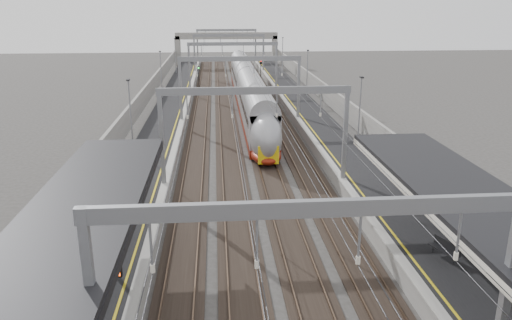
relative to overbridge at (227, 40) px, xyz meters
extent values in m
cube|color=black|center=(-8.00, -55.00, -4.81)|extent=(4.00, 120.00, 1.00)
cube|color=black|center=(8.00, -55.00, -4.81)|extent=(4.00, 120.00, 1.00)
cube|color=black|center=(-4.50, -55.00, -5.27)|extent=(2.40, 140.00, 0.08)
cube|color=brown|center=(-5.22, -55.00, -5.18)|extent=(0.07, 140.00, 0.14)
cube|color=brown|center=(-3.78, -55.00, -5.18)|extent=(0.07, 140.00, 0.14)
cube|color=black|center=(-1.50, -55.00, -5.27)|extent=(2.40, 140.00, 0.08)
cube|color=brown|center=(-2.22, -55.00, -5.18)|extent=(0.07, 140.00, 0.14)
cube|color=brown|center=(-0.78, -55.00, -5.18)|extent=(0.07, 140.00, 0.14)
cube|color=black|center=(1.50, -55.00, -5.27)|extent=(2.40, 140.00, 0.08)
cube|color=brown|center=(0.78, -55.00, -5.18)|extent=(0.07, 140.00, 0.14)
cube|color=brown|center=(2.22, -55.00, -5.18)|extent=(0.07, 140.00, 0.14)
cube|color=black|center=(4.50, -55.00, -5.27)|extent=(2.40, 140.00, 0.08)
cube|color=brown|center=(3.78, -55.00, -5.18)|extent=(0.07, 140.00, 0.14)
cube|color=brown|center=(5.22, -55.00, -5.18)|extent=(0.07, 140.00, 0.14)
cube|color=gray|center=(-6.30, -98.00, -1.01)|extent=(0.28, 0.28, 6.60)
cube|color=gray|center=(6.30, -98.00, -1.01)|extent=(0.28, 0.28, 6.60)
cube|color=gray|center=(0.00, -98.00, 2.04)|extent=(13.00, 0.25, 0.50)
cube|color=gray|center=(-6.30, -78.00, -1.01)|extent=(0.28, 0.28, 6.60)
cube|color=gray|center=(6.30, -78.00, -1.01)|extent=(0.28, 0.28, 6.60)
cube|color=gray|center=(0.00, -78.00, 2.04)|extent=(13.00, 0.25, 0.50)
cube|color=gray|center=(-6.30, -58.00, -1.01)|extent=(0.28, 0.28, 6.60)
cube|color=gray|center=(6.30, -58.00, -1.01)|extent=(0.28, 0.28, 6.60)
cube|color=gray|center=(0.00, -58.00, 2.04)|extent=(13.00, 0.25, 0.50)
cube|color=gray|center=(-6.30, -38.00, -1.01)|extent=(0.28, 0.28, 6.60)
cube|color=gray|center=(6.30, -38.00, -1.01)|extent=(0.28, 0.28, 6.60)
cube|color=gray|center=(0.00, -38.00, 2.04)|extent=(13.00, 0.25, 0.50)
cube|color=gray|center=(-6.30, -18.00, -1.01)|extent=(0.28, 0.28, 6.60)
cube|color=gray|center=(6.30, -18.00, -1.01)|extent=(0.28, 0.28, 6.60)
cube|color=gray|center=(0.00, -18.00, 2.04)|extent=(13.00, 0.25, 0.50)
cube|color=gray|center=(-6.30, 0.00, -1.01)|extent=(0.28, 0.28, 6.60)
cube|color=gray|center=(6.30, 0.00, -1.01)|extent=(0.28, 0.28, 6.60)
cube|color=gray|center=(0.00, 0.00, 2.04)|extent=(13.00, 0.25, 0.50)
cylinder|color=#262628|center=(-4.50, -50.00, 0.19)|extent=(0.03, 140.00, 0.03)
cylinder|color=#262628|center=(-1.50, -50.00, 0.19)|extent=(0.03, 140.00, 0.03)
cylinder|color=#262628|center=(1.50, -50.00, 0.19)|extent=(0.03, 140.00, 0.03)
cylinder|color=#262628|center=(4.50, -50.00, 0.19)|extent=(0.03, 140.00, 0.03)
cube|color=black|center=(-8.00, -97.00, -0.19)|extent=(4.40, 30.00, 0.24)
cylinder|color=black|center=(-9.70, -86.00, -2.31)|extent=(0.20, 0.20, 4.00)
cube|color=black|center=(-6.60, -96.00, -0.76)|extent=(1.60, 0.15, 0.55)
cube|color=#F53D04|center=(-6.60, -96.08, -0.76)|extent=(1.50, 0.02, 0.42)
cylinder|color=black|center=(9.70, -86.00, -2.31)|extent=(0.20, 0.20, 4.00)
cube|color=slate|center=(0.00, 0.00, 0.89)|extent=(22.00, 2.20, 1.40)
cube|color=slate|center=(-10.50, 0.00, -2.21)|extent=(1.00, 2.20, 6.20)
cube|color=slate|center=(10.50, 0.00, -2.21)|extent=(1.00, 2.20, 6.20)
cube|color=slate|center=(-11.20, -55.00, -3.71)|extent=(0.30, 120.00, 3.20)
cube|color=slate|center=(11.20, -55.00, -3.71)|extent=(0.30, 120.00, 3.20)
cube|color=maroon|center=(1.50, -59.23, -4.71)|extent=(2.67, 22.76, 0.79)
cube|color=gray|center=(1.50, -59.23, -2.83)|extent=(2.67, 22.76, 2.97)
cube|color=black|center=(1.50, -67.20, -5.03)|extent=(1.98, 2.37, 0.49)
cube|color=maroon|center=(1.50, -36.08, -4.71)|extent=(2.67, 22.76, 0.79)
cube|color=gray|center=(1.50, -36.08, -2.83)|extent=(2.67, 22.76, 2.97)
cube|color=black|center=(1.50, -44.04, -5.03)|extent=(1.98, 2.37, 0.49)
ellipsoid|color=gray|center=(1.50, -70.81, -3.13)|extent=(2.67, 5.15, 4.16)
cube|color=yellow|center=(1.50, -72.94, -4.02)|extent=(1.68, 0.12, 1.48)
cube|color=black|center=(1.50, -72.49, -2.54)|extent=(1.58, 0.57, 0.93)
cube|color=black|center=(8.29, -89.88, -3.88)|extent=(0.99, 1.76, 0.06)
cube|color=black|center=(8.49, -89.80, -3.66)|extent=(0.64, 1.63, 0.48)
cylinder|color=black|center=(8.52, -90.50, -4.11)|extent=(0.06, 0.06, 0.40)
cylinder|color=black|center=(8.06, -89.25, -4.11)|extent=(0.06, 0.06, 0.40)
cylinder|color=black|center=(-5.20, -31.83, -3.81)|extent=(0.12, 0.12, 3.00)
cube|color=black|center=(-5.20, -31.83, -2.21)|extent=(0.32, 0.22, 0.75)
sphere|color=#0CE526|center=(-5.20, -31.96, -2.06)|extent=(0.16, 0.16, 0.16)
cylinder|color=black|center=(3.20, -35.63, -3.81)|extent=(0.12, 0.12, 3.00)
cube|color=black|center=(3.20, -35.63, -2.21)|extent=(0.32, 0.22, 0.75)
sphere|color=red|center=(3.20, -35.76, -2.06)|extent=(0.16, 0.16, 0.16)
cylinder|color=black|center=(5.40, -22.89, -3.81)|extent=(0.12, 0.12, 3.00)
cube|color=black|center=(5.40, -22.89, -2.21)|extent=(0.32, 0.22, 0.75)
sphere|color=red|center=(5.40, -23.02, -2.06)|extent=(0.16, 0.16, 0.16)
camera|label=1|loc=(-2.57, -110.87, 7.59)|focal=35.00mm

